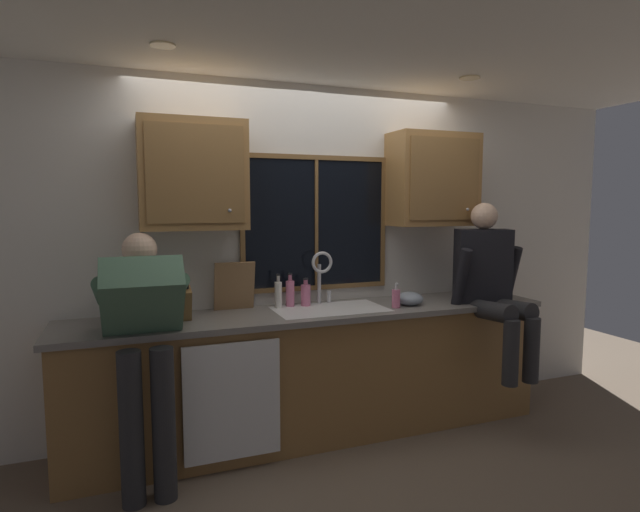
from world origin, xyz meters
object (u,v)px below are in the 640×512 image
at_px(bottle_amber_small, 306,294).
at_px(soap_dispenser, 396,298).
at_px(bottle_tall_clear, 290,293).
at_px(bottle_green_glass, 278,294).
at_px(knife_block, 181,304).
at_px(cutting_board, 234,286).
at_px(mixing_bowl, 410,299).
at_px(person_standing, 144,332).
at_px(person_sitting_on_counter, 491,280).

bearing_deg(bottle_amber_small, soap_dispenser, -26.59).
xyz_separation_m(soap_dispenser, bottle_tall_clear, (-0.71, 0.32, 0.03)).
bearing_deg(bottle_green_glass, knife_block, -166.93).
distance_m(cutting_board, mixing_bowl, 1.30).
relative_size(soap_dispenser, bottle_tall_clear, 0.75).
distance_m(cutting_board, bottle_tall_clear, 0.41).
relative_size(cutting_board, bottle_green_glass, 1.41).
bearing_deg(bottle_green_glass, cutting_board, 171.70).
relative_size(person_standing, knife_block, 4.65).
distance_m(bottle_green_glass, bottle_tall_clear, 0.10).
xyz_separation_m(mixing_bowl, bottle_amber_small, (-0.74, 0.24, 0.04)).
relative_size(cutting_board, bottle_amber_small, 1.69).
relative_size(person_sitting_on_counter, soap_dispenser, 6.81).
xyz_separation_m(person_standing, bottle_green_glass, (0.94, 0.45, 0.08)).
xyz_separation_m(knife_block, cutting_board, (0.39, 0.21, 0.06)).
bearing_deg(bottle_tall_clear, soap_dispenser, -24.17).
distance_m(soap_dispenser, bottle_green_glass, 0.85).
height_order(person_sitting_on_counter, bottle_green_glass, person_sitting_on_counter).
height_order(soap_dispenser, bottle_tall_clear, bottle_tall_clear).
distance_m(knife_block, bottle_green_glass, 0.72).
bearing_deg(person_sitting_on_counter, knife_block, 172.89).
bearing_deg(knife_block, mixing_bowl, -2.57).
bearing_deg(person_sitting_on_counter, person_standing, -179.68).
bearing_deg(mixing_bowl, cutting_board, 167.44).
bearing_deg(soap_dispenser, mixing_bowl, 21.79).
distance_m(person_sitting_on_counter, knife_block, 2.24).
relative_size(soap_dispenser, bottle_amber_small, 0.89).
distance_m(person_standing, bottle_tall_clear, 1.14).
height_order(person_standing, cutting_board, person_standing).
bearing_deg(bottle_tall_clear, person_sitting_on_counter, -17.84).
height_order(person_sitting_on_counter, bottle_amber_small, person_sitting_on_counter).
bearing_deg(soap_dispenser, bottle_green_glass, 159.77).
height_order(cutting_board, bottle_tall_clear, cutting_board).
bearing_deg(mixing_bowl, soap_dispenser, -158.21).
bearing_deg(bottle_tall_clear, cutting_board, 176.63).
xyz_separation_m(person_sitting_on_counter, soap_dispenser, (-0.72, 0.14, -0.11)).
xyz_separation_m(person_sitting_on_counter, cutting_board, (-1.84, 0.48, -0.01)).
height_order(cutting_board, mixing_bowl, cutting_board).
xyz_separation_m(cutting_board, soap_dispenser, (1.11, -0.34, -0.10)).
xyz_separation_m(person_sitting_on_counter, bottle_tall_clear, (-1.43, 0.46, -0.08)).
bearing_deg(mixing_bowl, bottle_amber_small, 162.31).
height_order(person_sitting_on_counter, mixing_bowl, person_sitting_on_counter).
height_order(person_standing, bottle_green_glass, person_standing).
distance_m(person_sitting_on_counter, bottle_green_glass, 1.59).
xyz_separation_m(bottle_tall_clear, bottle_amber_small, (0.11, -0.02, -0.02)).
relative_size(knife_block, bottle_tall_clear, 1.30).
relative_size(bottle_tall_clear, bottle_amber_small, 1.20).
bearing_deg(bottle_tall_clear, person_standing, -155.40).
height_order(person_standing, person_sitting_on_counter, person_sitting_on_counter).
bearing_deg(cutting_board, bottle_tall_clear, -3.37).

